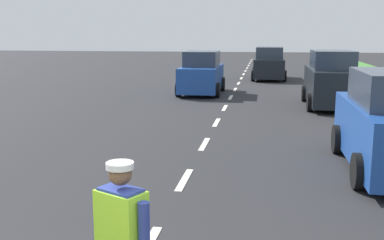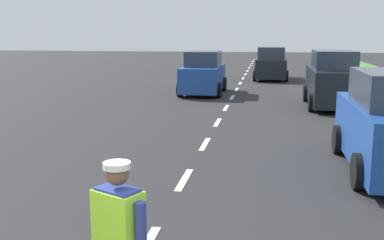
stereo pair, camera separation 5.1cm
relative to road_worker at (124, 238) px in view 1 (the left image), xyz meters
name	(u,v)px [view 1 (the left image)]	position (x,y,z in m)	size (l,w,h in m)	color
ground_plane	(235,89)	(-0.24, 19.95, -0.93)	(96.00, 96.00, 0.00)	#28282B
lane_center_line	(240,81)	(-0.24, 24.15, -0.93)	(0.14, 46.40, 0.01)	silver
road_worker	(124,238)	(0.00, 0.00, 0.00)	(0.75, 0.46, 1.67)	#383D4C
car_outgoing_far	(269,64)	(1.46, 25.28, 0.00)	(2.06, 4.24, 2.00)	black
car_parked_far	(331,81)	(3.78, 14.63, 0.09)	(1.95, 4.25, 2.18)	black
car_oncoming_second	(202,74)	(-1.71, 17.80, 0.00)	(1.98, 4.00, 2.00)	#1E4799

